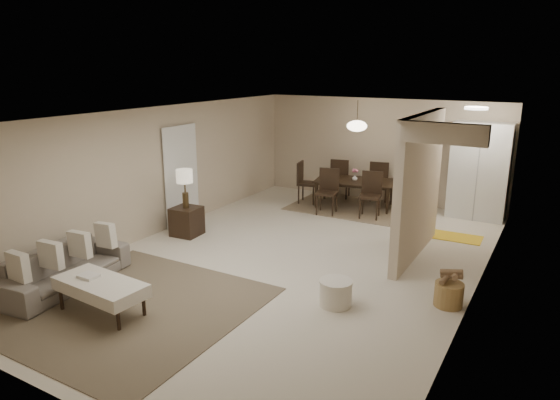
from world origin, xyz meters
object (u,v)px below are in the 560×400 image
Objects in this scene: round_pouf at (336,293)px; dining_table at (354,194)px; pantry_cabinet at (479,171)px; sofa at (64,268)px; side_table at (187,221)px; wicker_basket at (449,294)px; ottoman_bench at (101,287)px.

dining_table reaches higher than round_pouf.
sofa is at bearing -124.94° from pantry_cabinet.
round_pouf is (3.77, -1.27, -0.10)m from side_table.
wicker_basket is (5.15, -0.50, -0.11)m from side_table.
ottoman_bench is at bearing -145.76° from round_pouf.
ottoman_bench is 3.42× the size of wicker_basket.
round_pouf is 1.18× the size of wicker_basket.
dining_table reaches higher than ottoman_bench.
sofa is at bearing -156.35° from wicker_basket.
sofa is 4.11m from round_pouf.
dining_table reaches higher than side_table.
wicker_basket is at bearing 36.44° from ottoman_bench.
wicker_basket is (0.40, -4.59, -0.88)m from pantry_cabinet.
side_table reaches higher than wicker_basket.
pantry_cabinet is 6.31m from side_table.
side_table is 5.18m from wicker_basket.
wicker_basket is (4.03, 2.58, -0.21)m from ottoman_bench.
round_pouf is (2.65, 1.81, -0.20)m from ottoman_bench.
wicker_basket is 0.22× the size of dining_table.
side_table is at bearing -132.09° from dining_table.
sofa is 2.78m from side_table.
side_table is at bearing -7.81° from sofa.
ottoman_bench reaches higher than round_pouf.
dining_table is (-2.64, -0.55, -0.73)m from pantry_cabinet.
pantry_cabinet reaches higher than sofa.
pantry_cabinet is 1.54× the size of ottoman_bench.
pantry_cabinet is 5.52m from round_pouf.
ottoman_bench is 6.70m from dining_table.
side_table is 4.12m from dining_table.
pantry_cabinet is 8.41m from sofa.
side_table is at bearing -139.27° from pantry_cabinet.
dining_table reaches higher than sofa.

